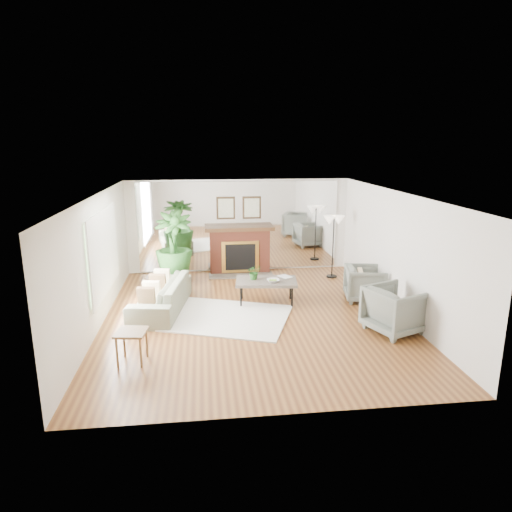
{
  "coord_description": "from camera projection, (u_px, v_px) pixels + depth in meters",
  "views": [
    {
      "loc": [
        -0.98,
        -8.71,
        3.49
      ],
      "look_at": [
        0.13,
        0.6,
        1.12
      ],
      "focal_mm": 32.0,
      "sensor_mm": 36.0,
      "label": 1
    }
  ],
  "objects": [
    {
      "name": "ground",
      "position": [
        253.0,
        316.0,
        9.36
      ],
      "size": [
        7.0,
        7.0,
        0.0
      ],
      "primitive_type": "plane",
      "color": "brown",
      "rests_on": "ground"
    },
    {
      "name": "armchair_back",
      "position": [
        365.0,
        283.0,
        10.22
      ],
      "size": [
        0.99,
        0.98,
        0.78
      ],
      "primitive_type": "imported",
      "rotation": [
        0.0,
        0.0,
        1.39
      ],
      "color": "slate",
      "rests_on": "ground"
    },
    {
      "name": "fruit_bowl",
      "position": [
        273.0,
        281.0,
        9.84
      ],
      "size": [
        0.27,
        0.27,
        0.07
      ],
      "primitive_type": "imported",
      "rotation": [
        0.0,
        0.0,
        -0.0
      ],
      "color": "brown",
      "rests_on": "coffee_table"
    },
    {
      "name": "tabletop_plant",
      "position": [
        254.0,
        272.0,
        10.01
      ],
      "size": [
        0.33,
        0.3,
        0.34
      ],
      "primitive_type": "imported",
      "rotation": [
        0.0,
        0.0,
        0.12
      ],
      "color": "#2A5920",
      "rests_on": "coffee_table"
    },
    {
      "name": "wall_right",
      "position": [
        397.0,
        253.0,
        9.39
      ],
      "size": [
        0.02,
        7.0,
        2.5
      ],
      "primitive_type": "cube",
      "color": "silver",
      "rests_on": "ground"
    },
    {
      "name": "floor_lamp",
      "position": [
        334.0,
        225.0,
        11.71
      ],
      "size": [
        0.53,
        0.3,
        1.64
      ],
      "color": "black",
      "rests_on": "ground"
    },
    {
      "name": "sofa",
      "position": [
        161.0,
        296.0,
        9.6
      ],
      "size": [
        1.23,
        2.37,
        0.66
      ],
      "primitive_type": "imported",
      "rotation": [
        0.0,
        0.0,
        -1.73
      ],
      "color": "gray",
      "rests_on": "ground"
    },
    {
      "name": "area_rug",
      "position": [
        220.0,
        317.0,
        9.28
      ],
      "size": [
        3.18,
        2.72,
        0.03
      ],
      "primitive_type": "cube",
      "rotation": [
        0.0,
        0.0,
        -0.35
      ],
      "color": "white",
      "rests_on": "ground"
    },
    {
      "name": "mirror_panel",
      "position": [
        239.0,
        226.0,
        12.39
      ],
      "size": [
        5.4,
        0.04,
        2.4
      ],
      "primitive_type": "cube",
      "color": "silver",
      "rests_on": "wall_back"
    },
    {
      "name": "book",
      "position": [
        281.0,
        278.0,
        10.14
      ],
      "size": [
        0.34,
        0.37,
        0.02
      ],
      "primitive_type": "imported",
      "rotation": [
        0.0,
        0.0,
        0.48
      ],
      "color": "brown",
      "rests_on": "coffee_table"
    },
    {
      "name": "potted_ficus",
      "position": [
        174.0,
        247.0,
        11.04
      ],
      "size": [
        0.92,
        0.92,
        1.86
      ],
      "color": "black",
      "rests_on": "ground"
    },
    {
      "name": "fireplace",
      "position": [
        240.0,
        249.0,
        12.33
      ],
      "size": [
        1.85,
        0.83,
        2.05
      ],
      "color": "brown",
      "rests_on": "ground"
    },
    {
      "name": "window_panel",
      "position": [
        103.0,
        252.0,
        9.07
      ],
      "size": [
        0.04,
        2.4,
        1.5
      ],
      "primitive_type": "cube",
      "color": "#B2E09E",
      "rests_on": "wall_left"
    },
    {
      "name": "wall_left",
      "position": [
        98.0,
        262.0,
        8.71
      ],
      "size": [
        0.02,
        7.0,
        2.5
      ],
      "primitive_type": "cube",
      "color": "silver",
      "rests_on": "ground"
    },
    {
      "name": "side_table",
      "position": [
        131.0,
        336.0,
        7.31
      ],
      "size": [
        0.53,
        0.53,
        0.54
      ],
      "rotation": [
        0.0,
        0.0,
        -0.14
      ],
      "color": "brown",
      "rests_on": "ground"
    },
    {
      "name": "wall_back",
      "position": [
        239.0,
        226.0,
        12.41
      ],
      "size": [
        6.0,
        0.02,
        2.5
      ],
      "primitive_type": "cube",
      "color": "silver",
      "rests_on": "ground"
    },
    {
      "name": "armchair_front",
      "position": [
        395.0,
        309.0,
        8.5
      ],
      "size": [
        1.25,
        1.23,
        0.88
      ],
      "primitive_type": "imported",
      "rotation": [
        0.0,
        0.0,
        1.95
      ],
      "color": "slate",
      "rests_on": "ground"
    },
    {
      "name": "coffee_table",
      "position": [
        266.0,
        282.0,
        10.01
      ],
      "size": [
        1.41,
        0.93,
        0.53
      ],
      "rotation": [
        0.0,
        0.0,
        -0.13
      ],
      "color": "#595146",
      "rests_on": "ground"
    }
  ]
}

